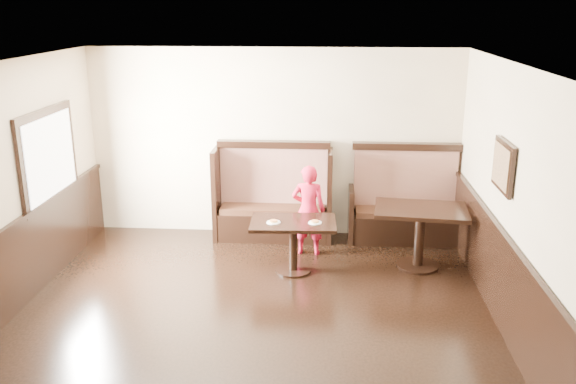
# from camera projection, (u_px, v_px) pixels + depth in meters

# --- Properties ---
(ground) EXTENTS (7.00, 7.00, 0.00)m
(ground) POSITION_uv_depth(u_px,v_px,m) (244.00, 355.00, 6.14)
(ground) COLOR black
(ground) RESTS_ON ground
(room_shell) EXTENTS (7.00, 7.00, 7.00)m
(room_shell) POSITION_uv_depth(u_px,v_px,m) (217.00, 281.00, 6.23)
(room_shell) COLOR beige
(room_shell) RESTS_ON ground
(booth_main) EXTENTS (1.75, 0.72, 1.45)m
(booth_main) POSITION_uv_depth(u_px,v_px,m) (273.00, 203.00, 9.13)
(booth_main) COLOR black
(booth_main) RESTS_ON ground
(booth_neighbor) EXTENTS (1.65, 0.72, 1.45)m
(booth_neighbor) POSITION_uv_depth(u_px,v_px,m) (404.00, 209.00, 9.01)
(booth_neighbor) COLOR black
(booth_neighbor) RESTS_ON ground
(table_main) EXTENTS (1.13, 0.73, 0.70)m
(table_main) POSITION_uv_depth(u_px,v_px,m) (293.00, 233.00, 7.91)
(table_main) COLOR black
(table_main) RESTS_ON ground
(table_neighbor) EXTENTS (1.27, 0.90, 0.83)m
(table_neighbor) POSITION_uv_depth(u_px,v_px,m) (420.00, 223.00, 8.02)
(table_neighbor) COLOR black
(table_neighbor) RESTS_ON ground
(child) EXTENTS (0.49, 0.34, 1.29)m
(child) POSITION_uv_depth(u_px,v_px,m) (308.00, 210.00, 8.46)
(child) COLOR #B9132D
(child) RESTS_ON ground
(pizza_plate_left) EXTENTS (0.18, 0.18, 0.03)m
(pizza_plate_left) POSITION_uv_depth(u_px,v_px,m) (273.00, 222.00, 7.80)
(pizza_plate_left) COLOR white
(pizza_plate_left) RESTS_ON table_main
(pizza_plate_right) EXTENTS (0.17, 0.17, 0.03)m
(pizza_plate_right) POSITION_uv_depth(u_px,v_px,m) (315.00, 222.00, 7.79)
(pizza_plate_right) COLOR white
(pizza_plate_right) RESTS_ON table_main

